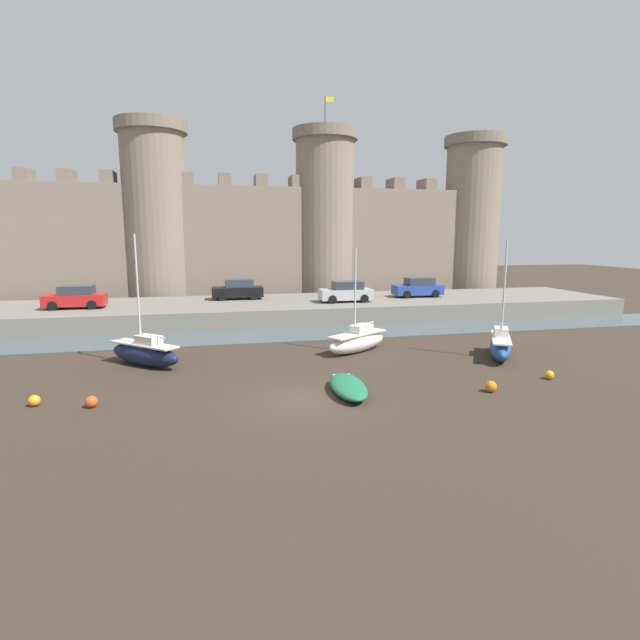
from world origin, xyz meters
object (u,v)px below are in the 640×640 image
Objects in this scene: mooring_buoy_mid_mud at (491,386)px; car_quay_east at (75,298)px; sailboat_near_channel_left at (501,346)px; car_quay_centre_east at (346,292)px; car_quay_centre_west at (418,288)px; mooring_buoy_off_centre at (91,402)px; car_quay_west at (238,290)px; mooring_buoy_near_shore at (549,375)px; rowboat_midflat_right at (348,386)px; sailboat_foreground_centre at (145,353)px; sailboat_midflat_centre at (357,341)px; mooring_buoy_near_channel at (34,401)px.

car_quay_east is at bearing 135.79° from mooring_buoy_mid_mud.
sailboat_near_channel_left reaches higher than car_quay_centre_east.
mooring_buoy_mid_mud is at bearing -105.66° from car_quay_centre_west.
mooring_buoy_off_centre is at bearing -130.42° from car_quay_centre_east.
car_quay_west reaches higher than mooring_buoy_mid_mud.
car_quay_centre_west reaches higher than mooring_buoy_mid_mud.
mooring_buoy_near_shore is 0.88× the size of mooring_buoy_off_centre.
car_quay_centre_west is at bearing 2.10° from car_quay_east.
car_quay_west is (-14.99, 1.75, 0.00)m from car_quay_centre_west.
sailboat_foreground_centre is at bearing 143.12° from rowboat_midflat_right.
mooring_buoy_mid_mud is (5.89, -1.14, -0.07)m from rowboat_midflat_right.
mooring_buoy_near_shore is at bearing -0.07° from rowboat_midflat_right.
mooring_buoy_mid_mud is 0.12× the size of car_quay_centre_east.
sailboat_foreground_centre is 1.13× the size of sailboat_midflat_centre.
mooring_buoy_near_shore is at bearing -3.04° from mooring_buoy_near_channel.
mooring_buoy_mid_mud is at bearing -68.34° from car_quay_west.
mooring_buoy_near_shore is (6.99, -7.17, -0.43)m from sailboat_midflat_centre.
sailboat_foreground_centre is at bearing 78.11° from mooring_buoy_off_centre.
mooring_buoy_near_channel is at bearing -157.88° from sailboat_midflat_centre.
car_quay_centre_east is at bearing 44.65° from mooring_buoy_near_channel.
car_quay_east is 1.00× the size of car_quay_west.
sailboat_midflat_centre is 14.43× the size of mooring_buoy_near_shore.
rowboat_midflat_right is 10.06m from mooring_buoy_off_centre.
rowboat_midflat_right is 9.22× the size of mooring_buoy_near_shore.
mooring_buoy_near_channel is 18.13m from car_quay_east.
car_quay_west is (11.61, 2.73, 0.00)m from car_quay_east.
sailboat_near_channel_left reaches higher than mooring_buoy_off_centre.
mooring_buoy_near_shore is at bearing -37.96° from car_quay_east.
car_quay_west is 8.91m from car_quay_centre_east.
sailboat_near_channel_left is 15.58× the size of mooring_buoy_near_shore.
sailboat_foreground_centre is at bearing 152.25° from mooring_buoy_mid_mud.
sailboat_near_channel_left is 20.03m from mooring_buoy_off_centre.
sailboat_foreground_centre is 1.60× the size of car_quay_centre_east.
mooring_buoy_mid_mud is (14.66, -7.72, -0.43)m from sailboat_foreground_centre.
car_quay_east and car_quay_centre_east have the same top height.
mooring_buoy_near_shore is 30.94m from car_quay_east.
car_quay_centre_west is at bearing 59.39° from rowboat_midflat_right.
car_quay_west is at bearing 120.39° from mooring_buoy_near_shore.
car_quay_east is (-24.35, 19.00, 1.94)m from mooring_buoy_near_shore.
mooring_buoy_near_shore is 0.10× the size of car_quay_centre_west.
car_quay_east is (-6.02, 12.40, 1.46)m from sailboat_foreground_centre.
car_quay_east is at bearing 177.61° from car_quay_centre_east.
mooring_buoy_near_shore is 3.83m from mooring_buoy_mid_mud.
mooring_buoy_near_channel is at bearing -113.76° from car_quay_west.
mooring_buoy_mid_mud is at bearing -87.32° from car_quay_centre_east.
mooring_buoy_near_shore is 25.26m from car_quay_west.
car_quay_centre_east is at bearing -2.39° from car_quay_east.
car_quay_east and car_quay_west have the same top height.
mooring_buoy_near_channel is 0.11× the size of car_quay_centre_west.
car_quay_west and car_quay_centre_east have the same top height.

